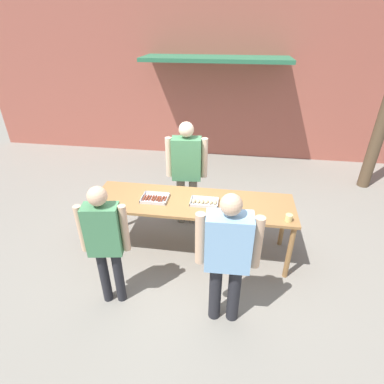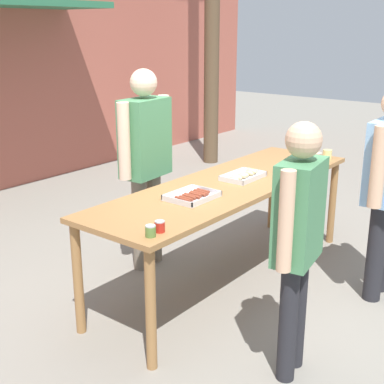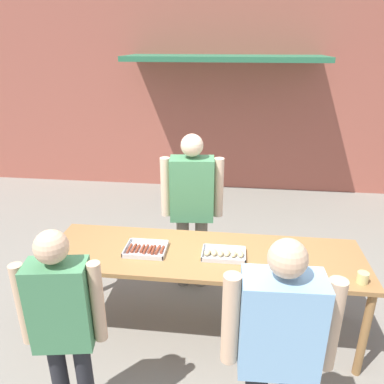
# 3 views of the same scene
# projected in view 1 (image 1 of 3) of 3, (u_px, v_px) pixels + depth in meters

# --- Properties ---
(ground_plane) EXTENTS (24.00, 24.00, 0.00)m
(ground_plane) POSITION_uv_depth(u_px,v_px,m) (192.00, 250.00, 4.66)
(ground_plane) COLOR gray
(building_facade_back) EXTENTS (12.00, 1.11, 4.50)m
(building_facade_back) POSITION_uv_depth(u_px,v_px,m) (217.00, 63.00, 6.96)
(building_facade_back) COLOR #A85647
(building_facade_back) RESTS_ON ground
(serving_table) EXTENTS (2.85, 0.83, 0.89)m
(serving_table) POSITION_uv_depth(u_px,v_px,m) (192.00, 206.00, 4.26)
(serving_table) COLOR olive
(serving_table) RESTS_ON ground
(food_tray_sausages) EXTENTS (0.37, 0.30, 0.04)m
(food_tray_sausages) POSITION_uv_depth(u_px,v_px,m) (155.00, 198.00, 4.26)
(food_tray_sausages) COLOR silver
(food_tray_sausages) RESTS_ON serving_table
(food_tray_buns) EXTENTS (0.39, 0.25, 0.06)m
(food_tray_buns) POSITION_uv_depth(u_px,v_px,m) (204.00, 202.00, 4.16)
(food_tray_buns) COLOR silver
(food_tray_buns) RESTS_ON serving_table
(condiment_jar_mustard) EXTENTS (0.07, 0.07, 0.07)m
(condiment_jar_mustard) POSITION_uv_depth(u_px,v_px,m) (96.00, 203.00, 4.11)
(condiment_jar_mustard) COLOR #567A38
(condiment_jar_mustard) RESTS_ON serving_table
(condiment_jar_ketchup) EXTENTS (0.07, 0.07, 0.07)m
(condiment_jar_ketchup) POSITION_uv_depth(u_px,v_px,m) (103.00, 203.00, 4.10)
(condiment_jar_ketchup) COLOR #B22319
(condiment_jar_ketchup) RESTS_ON serving_table
(beer_cup) EXTENTS (0.09, 0.09, 0.09)m
(beer_cup) POSITION_uv_depth(u_px,v_px,m) (289.00, 218.00, 3.78)
(beer_cup) COLOR #DBC67A
(beer_cup) RESTS_ON serving_table
(person_server_behind_table) EXTENTS (0.66, 0.29, 1.80)m
(person_server_behind_table) POSITION_uv_depth(u_px,v_px,m) (187.00, 167.00, 4.81)
(person_server_behind_table) COLOR #756B5B
(person_server_behind_table) RESTS_ON ground
(person_customer_holding_hotdog) EXTENTS (0.55, 0.27, 1.63)m
(person_customer_holding_hotdog) POSITION_uv_depth(u_px,v_px,m) (105.00, 238.00, 3.36)
(person_customer_holding_hotdog) COLOR #232328
(person_customer_holding_hotdog) RESTS_ON ground
(person_customer_with_cup) EXTENTS (0.68, 0.28, 1.69)m
(person_customer_with_cup) POSITION_uv_depth(u_px,v_px,m) (228.00, 252.00, 3.12)
(person_customer_with_cup) COLOR #232328
(person_customer_with_cup) RESTS_ON ground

